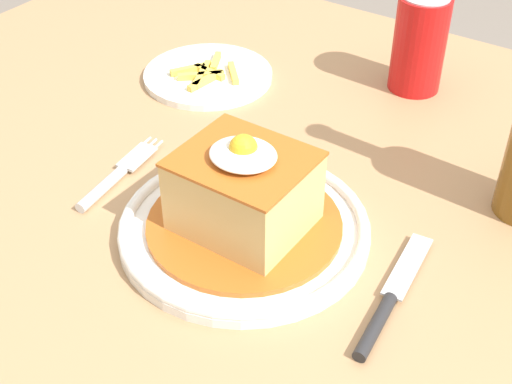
# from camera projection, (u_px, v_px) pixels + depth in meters

# --- Properties ---
(dining_table) EXTENTS (1.32, 0.84, 0.76)m
(dining_table) POSITION_uv_depth(u_px,v_px,m) (340.00, 265.00, 0.82)
(dining_table) COLOR #A87F56
(dining_table) RESTS_ON ground_plane
(main_plate) EXTENTS (0.24, 0.24, 0.02)m
(main_plate) POSITION_uv_depth(u_px,v_px,m) (244.00, 228.00, 0.69)
(main_plate) COLOR white
(main_plate) RESTS_ON dining_table
(sandwich_meal) EXTENTS (0.19, 0.19, 0.11)m
(sandwich_meal) POSITION_uv_depth(u_px,v_px,m) (244.00, 195.00, 0.67)
(sandwich_meal) COLOR #B75B1E
(sandwich_meal) RESTS_ON main_plate
(fork) EXTENTS (0.03, 0.14, 0.01)m
(fork) POSITION_uv_depth(u_px,v_px,m) (114.00, 178.00, 0.76)
(fork) COLOR silver
(fork) RESTS_ON dining_table
(knife) EXTENTS (0.03, 0.17, 0.01)m
(knife) POSITION_uv_depth(u_px,v_px,m) (385.00, 308.00, 0.61)
(knife) COLOR #262628
(knife) RESTS_ON dining_table
(soda_can) EXTENTS (0.07, 0.07, 0.12)m
(soda_can) POSITION_uv_depth(u_px,v_px,m) (419.00, 44.00, 0.89)
(soda_can) COLOR red
(soda_can) RESTS_ON dining_table
(side_plate_fries) EXTENTS (0.17, 0.17, 0.02)m
(side_plate_fries) POSITION_uv_depth(u_px,v_px,m) (208.00, 75.00, 0.94)
(side_plate_fries) COLOR white
(side_plate_fries) RESTS_ON dining_table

